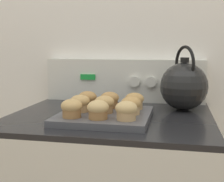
% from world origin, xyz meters
% --- Properties ---
extents(wall_back, '(8.00, 0.05, 2.40)m').
position_xyz_m(wall_back, '(0.00, 0.67, 1.20)').
color(wall_back, white).
rests_on(wall_back, ground_plane).
extents(control_panel, '(0.72, 0.07, 0.19)m').
position_xyz_m(control_panel, '(0.00, 0.61, 1.03)').
color(control_panel, silver).
rests_on(control_panel, stove_range).
extents(muffin_pan, '(0.31, 0.31, 0.02)m').
position_xyz_m(muffin_pan, '(-0.01, 0.25, 0.94)').
color(muffin_pan, '#4C4C51').
rests_on(muffin_pan, stove_range).
extents(muffin_r0_c0, '(0.07, 0.07, 0.06)m').
position_xyz_m(muffin_r0_c0, '(-0.09, 0.16, 0.98)').
color(muffin_r0_c0, olive).
rests_on(muffin_r0_c0, muffin_pan).
extents(muffin_r0_c1, '(0.07, 0.07, 0.06)m').
position_xyz_m(muffin_r0_c1, '(-0.01, 0.16, 0.98)').
color(muffin_r0_c1, olive).
rests_on(muffin_r0_c1, muffin_pan).
extents(muffin_r0_c2, '(0.07, 0.07, 0.06)m').
position_xyz_m(muffin_r0_c2, '(0.08, 0.16, 0.98)').
color(muffin_r0_c2, tan).
rests_on(muffin_r0_c2, muffin_pan).
extents(muffin_r1_c0, '(0.07, 0.07, 0.06)m').
position_xyz_m(muffin_r1_c0, '(-0.09, 0.25, 0.98)').
color(muffin_r1_c0, tan).
rests_on(muffin_r1_c0, muffin_pan).
extents(muffin_r1_c1, '(0.07, 0.07, 0.06)m').
position_xyz_m(muffin_r1_c1, '(-0.01, 0.25, 0.98)').
color(muffin_r1_c1, '#A37A4C').
rests_on(muffin_r1_c1, muffin_pan).
extents(muffin_r1_c2, '(0.07, 0.07, 0.06)m').
position_xyz_m(muffin_r1_c2, '(0.09, 0.25, 0.98)').
color(muffin_r1_c2, tan).
rests_on(muffin_r1_c2, muffin_pan).
extents(muffin_r2_c0, '(0.07, 0.07, 0.06)m').
position_xyz_m(muffin_r2_c0, '(-0.09, 0.34, 0.98)').
color(muffin_r2_c0, tan).
rests_on(muffin_r2_c0, muffin_pan).
extents(muffin_r2_c1, '(0.07, 0.07, 0.06)m').
position_xyz_m(muffin_r2_c1, '(-0.01, 0.34, 0.98)').
color(muffin_r2_c1, olive).
rests_on(muffin_r2_c1, muffin_pan).
extents(muffin_r2_c2, '(0.07, 0.07, 0.06)m').
position_xyz_m(muffin_r2_c2, '(0.09, 0.34, 0.98)').
color(muffin_r2_c2, tan).
rests_on(muffin_r2_c2, muffin_pan).
extents(tea_kettle, '(0.19, 0.22, 0.25)m').
position_xyz_m(tea_kettle, '(0.26, 0.47, 1.03)').
color(tea_kettle, black).
rests_on(tea_kettle, stove_range).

